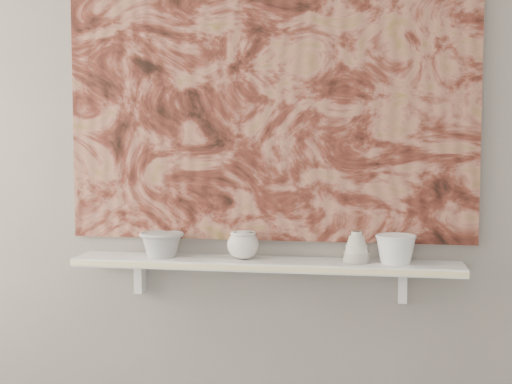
% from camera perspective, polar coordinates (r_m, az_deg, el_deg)
% --- Properties ---
extents(wall_back, '(3.60, 0.00, 3.60)m').
position_cam_1_polar(wall_back, '(2.63, 1.02, 3.97)').
color(wall_back, slate).
rests_on(wall_back, floor).
extents(shelf, '(1.40, 0.18, 0.03)m').
position_cam_1_polar(shelf, '(2.57, 0.70, -5.77)').
color(shelf, white).
rests_on(shelf, wall_back).
extents(shelf_stripe, '(1.40, 0.01, 0.02)m').
position_cam_1_polar(shelf_stripe, '(2.48, 0.37, -6.15)').
color(shelf_stripe, beige).
rests_on(shelf_stripe, shelf).
extents(bracket_left, '(0.03, 0.06, 0.12)m').
position_cam_1_polar(bracket_left, '(2.76, -9.25, -6.70)').
color(bracket_left, white).
rests_on(bracket_left, wall_back).
extents(bracket_right, '(0.03, 0.06, 0.12)m').
position_cam_1_polar(bracket_right, '(2.63, 11.64, -7.33)').
color(bracket_right, white).
rests_on(bracket_right, wall_back).
extents(painting, '(1.50, 0.02, 1.10)m').
position_cam_1_polar(painting, '(2.62, 0.98, 8.13)').
color(painting, '#5F271D').
rests_on(painting, wall_back).
extents(house_motif, '(0.09, 0.00, 0.08)m').
position_cam_1_polar(house_motif, '(2.58, 10.88, 1.26)').
color(house_motif, black).
rests_on(house_motif, painting).
extents(bowl_grey, '(0.20, 0.20, 0.09)m').
position_cam_1_polar(bowl_grey, '(2.65, -7.55, -4.16)').
color(bowl_grey, '#969694').
rests_on(bowl_grey, shelf).
extents(cup_cream, '(0.13, 0.13, 0.10)m').
position_cam_1_polar(cup_cream, '(2.58, -1.04, -4.25)').
color(cup_cream, beige).
rests_on(cup_cream, shelf).
extents(bell_vessel, '(0.13, 0.13, 0.11)m').
position_cam_1_polar(bell_vessel, '(2.53, 8.04, -4.38)').
color(bell_vessel, beige).
rests_on(bell_vessel, shelf).
extents(bowl_white, '(0.16, 0.16, 0.10)m').
position_cam_1_polar(bowl_white, '(2.54, 11.11, -4.49)').
color(bowl_white, white).
rests_on(bowl_white, shelf).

